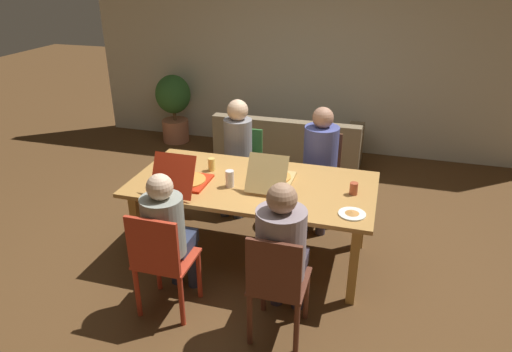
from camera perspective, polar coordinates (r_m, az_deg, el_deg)
ground_plane at (r=4.46m, az=-0.36°, el=-9.68°), size 20.00×20.00×0.00m
back_wall at (r=6.67m, az=7.21°, el=15.71°), size 6.59×0.12×2.97m
dining_table at (r=4.11m, az=-0.39°, el=-1.76°), size 2.14×1.08×0.76m
chair_0 at (r=3.59m, az=-11.66°, el=-10.10°), size 0.43×0.40×0.91m
person_0 at (r=3.60m, az=-10.89°, el=-6.48°), size 0.32×0.50×1.17m
chair_1 at (r=3.31m, az=2.60°, el=-13.17°), size 0.40×0.43×0.91m
person_1 at (r=3.28m, az=3.25°, el=-8.62°), size 0.35×0.52×1.23m
chair_2 at (r=4.95m, az=7.97°, el=0.27°), size 0.41×0.42×0.92m
person_2 at (r=4.73m, az=7.89°, el=2.29°), size 0.35×0.54×1.24m
chair_3 at (r=5.18m, az=-1.90°, el=1.40°), size 0.45×0.45×0.86m
person_3 at (r=4.96m, az=-2.40°, el=3.60°), size 0.30×0.47×1.24m
pizza_box_0 at (r=4.06m, az=-8.82°, el=-0.48°), size 0.37×0.54×0.35m
pizza_box_1 at (r=4.07m, az=2.09°, el=-0.16°), size 0.34×0.53×0.32m
plate_0 at (r=3.65m, az=11.80°, el=-4.57°), size 0.21×0.21×0.03m
plate_1 at (r=3.71m, az=3.21°, el=-3.53°), size 0.20×0.20×0.01m
drinking_glass_0 at (r=3.98m, az=-3.27°, el=-0.34°), size 0.07×0.07×0.15m
drinking_glass_1 at (r=3.94m, az=12.00°, el=-1.53°), size 0.07×0.07×0.10m
drinking_glass_2 at (r=4.31m, az=-5.52°, el=1.43°), size 0.06×0.06×0.12m
couch at (r=6.30m, az=4.06°, el=3.71°), size 1.93×0.78×0.71m
potted_plant at (r=7.14m, az=-10.15°, el=8.79°), size 0.52×0.52×1.03m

